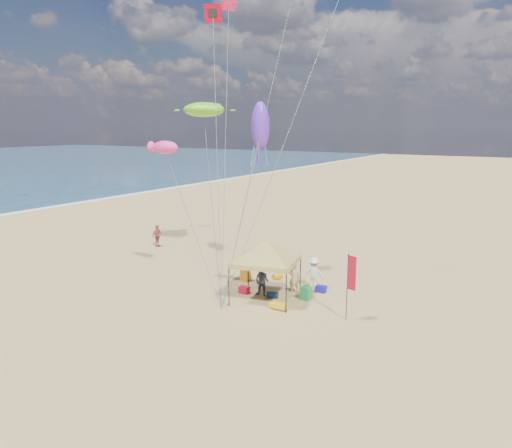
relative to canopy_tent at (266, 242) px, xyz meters
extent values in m
plane|color=tan|center=(-0.67, -2.91, -3.12)|extent=(280.00, 280.00, 0.00)
cylinder|color=black|center=(-1.81, 1.12, -2.12)|extent=(0.06, 0.06, 2.00)
cylinder|color=black|center=(1.12, 1.81, -2.12)|extent=(0.06, 0.06, 2.00)
cylinder|color=black|center=(-1.12, -1.81, -2.12)|extent=(0.06, 0.06, 2.00)
cylinder|color=black|center=(1.81, -1.12, -2.12)|extent=(0.06, 0.06, 2.00)
cube|color=#9F8D47|center=(0.00, 0.00, -1.00)|extent=(3.72, 3.72, 0.24)
pyramid|color=#9F8D47|center=(0.00, 0.00, 0.13)|extent=(5.92, 5.92, 1.00)
cylinder|color=black|center=(4.66, -0.44, -1.49)|extent=(0.04, 0.04, 3.25)
cube|color=#B20E22|center=(4.89, -0.51, -0.75)|extent=(0.46, 0.17, 1.63)
cube|color=red|center=(-1.51, 0.23, -2.93)|extent=(0.54, 0.38, 0.38)
cube|color=#151299|center=(2.02, 2.58, -2.93)|extent=(0.54, 0.38, 0.38)
cylinder|color=#0C1F37|center=(0.21, 0.36, -2.94)|extent=(0.69, 0.54, 0.36)
cylinder|color=#C8860B|center=(-1.16, 3.37, -2.94)|extent=(0.54, 0.69, 0.36)
cube|color=#18853C|center=(1.80, 1.13, -2.77)|extent=(0.50, 0.50, 0.70)
cube|color=orange|center=(-2.64, 2.14, -2.77)|extent=(0.50, 0.50, 0.70)
cube|color=slate|center=(1.37, -0.88, -2.98)|extent=(0.34, 0.30, 0.28)
cube|color=yellow|center=(1.26, -0.87, -2.92)|extent=(0.90, 0.50, 0.24)
imported|color=tan|center=(0.74, 1.82, -2.30)|extent=(0.72, 0.64, 1.65)
imported|color=#3B3F50|center=(-0.47, 0.38, -2.30)|extent=(0.86, 0.70, 1.65)
imported|color=silver|center=(1.34, 3.07, -2.24)|extent=(1.27, 0.93, 1.77)
imported|color=#AD4248|center=(-12.87, 5.65, -2.26)|extent=(0.47, 1.02, 1.71)
ellipsoid|color=#64D021|center=(-7.45, 4.67, 6.95)|extent=(2.94, 2.38, 0.95)
ellipsoid|color=#FB3193|center=(-6.07, -0.65, 4.76)|extent=(1.84, 1.33, 0.74)
ellipsoid|color=#5929C2|center=(-2.51, 3.59, 5.93)|extent=(1.31, 1.31, 2.79)
cube|color=red|center=(-6.94, 5.15, 12.84)|extent=(1.22, 0.98, 1.03)
cube|color=#FF1641|center=(-9.79, 11.06, 15.02)|extent=(1.02, 1.31, 1.10)
camera|label=1|loc=(12.44, -21.28, 5.93)|focal=34.33mm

